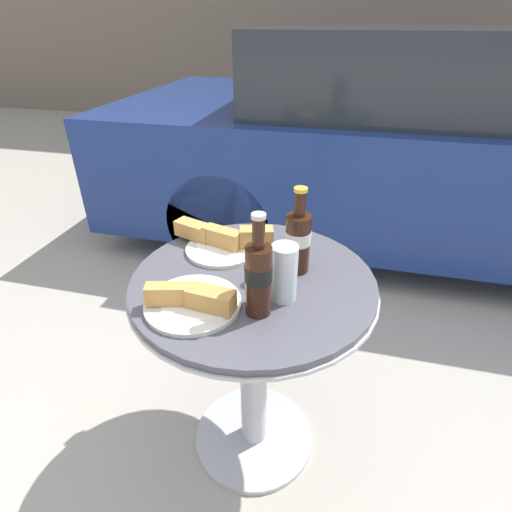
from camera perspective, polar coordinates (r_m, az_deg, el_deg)
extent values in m
plane|color=#A8A093|center=(1.60, -0.32, -24.43)|extent=(30.00, 30.00, 0.00)
cylinder|color=#B7B7BC|center=(1.59, -0.32, -24.22)|extent=(0.42, 0.42, 0.02)
cylinder|color=#B7B7BC|center=(1.33, -0.36, -15.79)|extent=(0.09, 0.09, 0.66)
cylinder|color=#B7B7BC|center=(1.11, -0.42, -4.18)|extent=(0.68, 0.68, 0.01)
cylinder|color=#4C4C56|center=(1.10, -0.42, -3.55)|extent=(0.67, 0.67, 0.02)
cylinder|color=#33190F|center=(1.10, 5.96, 1.78)|extent=(0.07, 0.07, 0.17)
cylinder|color=silver|center=(1.09, 6.01, 2.71)|extent=(0.07, 0.07, 0.04)
cylinder|color=#33190F|center=(1.04, 6.31, 7.43)|extent=(0.03, 0.03, 0.07)
cylinder|color=gold|center=(1.03, 6.43, 9.40)|extent=(0.04, 0.04, 0.01)
cylinder|color=#33190F|center=(0.93, 0.34, -3.60)|extent=(0.06, 0.06, 0.18)
cylinder|color=black|center=(0.91, 0.34, -2.49)|extent=(0.06, 0.06, 0.04)
cylinder|color=#33190F|center=(0.86, 0.36, 3.28)|extent=(0.03, 0.03, 0.07)
cylinder|color=silver|center=(0.84, 0.37, 5.73)|extent=(0.03, 0.03, 0.01)
cylinder|color=#C68923|center=(0.99, 3.99, -3.21)|extent=(0.06, 0.06, 0.12)
cylinder|color=silver|center=(0.98, 4.02, -2.42)|extent=(0.07, 0.07, 0.15)
cylinder|color=silver|center=(1.23, -4.91, 1.03)|extent=(0.22, 0.22, 0.01)
cube|color=white|center=(1.22, -4.92, 1.32)|extent=(0.19, 0.19, 0.00)
cube|color=#C68E47|center=(1.27, -8.81, 3.68)|extent=(0.14, 0.09, 0.05)
cube|color=#C68E47|center=(1.22, -4.85, 2.67)|extent=(0.13, 0.08, 0.05)
cube|color=#C68E47|center=(1.21, 0.07, 2.69)|extent=(0.11, 0.07, 0.06)
cylinder|color=silver|center=(1.01, -8.97, -6.71)|extent=(0.24, 0.24, 0.01)
cube|color=white|center=(1.00, -9.00, -6.39)|extent=(0.19, 0.19, 0.00)
cube|color=#C68E47|center=(0.99, -11.66, -5.35)|extent=(0.14, 0.07, 0.05)
cube|color=#C68E47|center=(0.96, -6.48, -6.14)|extent=(0.12, 0.06, 0.05)
cube|color=navy|center=(2.99, 26.77, 12.05)|extent=(4.39, 1.81, 0.68)
cube|color=#23282D|center=(2.85, 24.96, 23.26)|extent=(2.11, 1.60, 0.42)
cylinder|color=black|center=(3.80, 2.91, 15.49)|extent=(0.61, 0.22, 0.61)
cylinder|color=black|center=(2.35, -4.83, 5.27)|extent=(0.61, 0.22, 0.61)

